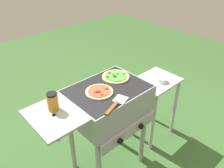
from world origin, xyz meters
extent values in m
plane|color=#38602D|center=(0.00, 0.00, 0.00)|extent=(8.00, 8.00, 0.00)
cube|color=gray|center=(0.00, 0.00, 0.78)|extent=(0.64, 0.48, 0.24)
cube|color=black|center=(0.00, 0.00, 0.90)|extent=(0.61, 0.46, 0.01)
cube|color=#999999|center=(-0.48, 0.00, 0.89)|extent=(0.32, 0.41, 0.02)
cube|color=#999999|center=(-0.48, 0.00, 0.78)|extent=(0.02, 0.02, 0.24)
cube|color=#999999|center=(0.00, -0.25, 0.61)|extent=(0.58, 0.02, 0.10)
cylinder|color=black|center=(-0.12, -0.28, 0.61)|extent=(0.04, 0.02, 0.04)
cylinder|color=black|center=(0.12, -0.28, 0.61)|extent=(0.04, 0.02, 0.04)
cylinder|color=#999999|center=(0.27, -0.19, 0.33)|extent=(0.04, 0.04, 0.66)
cylinder|color=#999999|center=(-0.27, 0.19, 0.33)|extent=(0.04, 0.04, 0.66)
cylinder|color=#999999|center=(0.27, 0.19, 0.33)|extent=(0.04, 0.04, 0.66)
cylinder|color=beige|center=(-0.08, 0.00, 0.91)|extent=(0.21, 0.21, 0.01)
cylinder|color=#D14C2D|center=(-0.08, 0.00, 0.92)|extent=(0.18, 0.18, 0.01)
sphere|color=#D35424|center=(-0.03, -0.02, 0.92)|extent=(0.03, 0.03, 0.03)
sphere|color=#A95730|center=(-0.11, 0.01, 0.92)|extent=(0.02, 0.02, 0.02)
sphere|color=#C45326|center=(-0.11, -0.06, 0.92)|extent=(0.02, 0.02, 0.02)
sphere|color=#DF4F2A|center=(-0.12, 0.00, 0.92)|extent=(0.03, 0.03, 0.03)
sphere|color=red|center=(-0.10, -0.01, 0.92)|extent=(0.03, 0.03, 0.03)
sphere|color=#BF442E|center=(-0.03, -0.02, 0.92)|extent=(0.02, 0.02, 0.02)
cylinder|color=#E0C17F|center=(0.17, 0.08, 0.91)|extent=(0.23, 0.23, 0.01)
cylinder|color=#4C8C38|center=(0.17, 0.08, 0.92)|extent=(0.19, 0.19, 0.01)
sphere|color=#567239|center=(0.20, 0.09, 0.92)|extent=(0.02, 0.02, 0.02)
sphere|color=#4D852D|center=(0.16, 0.10, 0.92)|extent=(0.02, 0.02, 0.02)
sphere|color=#567B3C|center=(0.24, 0.05, 0.92)|extent=(0.02, 0.02, 0.02)
sphere|color=#3F6934|center=(0.15, 0.07, 0.92)|extent=(0.03, 0.03, 0.03)
sphere|color=#539D34|center=(0.16, 0.15, 0.92)|extent=(0.03, 0.03, 0.03)
sphere|color=#4D6A3A|center=(0.10, 0.11, 0.92)|extent=(0.02, 0.02, 0.02)
cylinder|color=#B77A1E|center=(-0.45, 0.06, 0.96)|extent=(0.08, 0.08, 0.12)
cylinder|color=black|center=(-0.45, 0.06, 1.03)|extent=(0.07, 0.07, 0.01)
cube|color=#B7BABF|center=(-0.03, -0.18, 0.90)|extent=(0.12, 0.12, 0.01)
cube|color=brown|center=(-0.15, -0.22, 0.91)|extent=(0.16, 0.07, 0.02)
cube|color=#B2B2B7|center=(0.66, 0.00, 0.70)|extent=(0.44, 0.36, 0.02)
cylinder|color=#B2B2B7|center=(0.47, -0.15, 0.35)|extent=(0.04, 0.04, 0.69)
cylinder|color=#B2B2B7|center=(0.85, -0.15, 0.35)|extent=(0.04, 0.04, 0.69)
cylinder|color=#B2B2B7|center=(0.47, 0.15, 0.35)|extent=(0.04, 0.04, 0.69)
cylinder|color=#B2B2B7|center=(0.85, 0.15, 0.35)|extent=(0.04, 0.04, 0.69)
cylinder|color=silver|center=(0.67, -0.06, 0.73)|extent=(0.10, 0.10, 0.04)
cylinder|color=#996B47|center=(0.67, -0.06, 0.73)|extent=(0.08, 0.08, 0.02)
camera|label=1|loc=(-0.99, -1.13, 1.89)|focal=36.40mm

